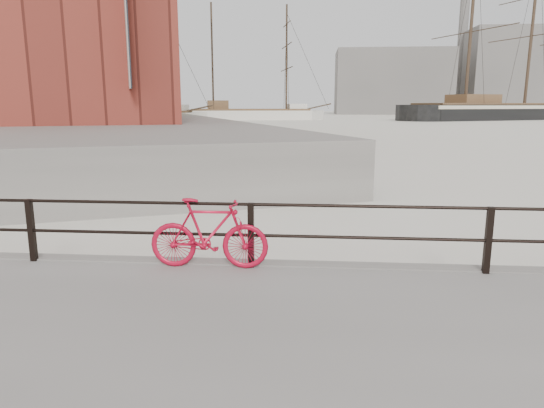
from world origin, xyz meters
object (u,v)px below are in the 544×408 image
(bicycle, at_px, (209,233))
(barque_black, at_px, (523,119))
(schooner_mid, at_px, (250,120))
(schooner_left, at_px, (135,123))
(workboat_far, at_px, (81,131))

(bicycle, bearing_deg, barque_black, 64.90)
(schooner_mid, relative_size, schooner_left, 1.25)
(barque_black, bearing_deg, workboat_far, -169.88)
(schooner_mid, relative_size, workboat_far, 2.53)
(bicycle, relative_size, barque_black, 0.03)
(barque_black, bearing_deg, bicycle, -140.65)
(schooner_left, bearing_deg, workboat_far, -87.24)
(barque_black, distance_m, schooner_left, 71.28)
(schooner_mid, distance_m, schooner_left, 22.41)
(bicycle, distance_m, barque_black, 99.34)
(barque_black, distance_m, workboat_far, 79.85)
(schooner_mid, height_order, workboat_far, schooner_mid)
(schooner_left, distance_m, workboat_far, 24.49)
(bicycle, distance_m, schooner_mid, 83.69)
(schooner_mid, xyz_separation_m, schooner_left, (-16.12, -15.56, 0.00))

